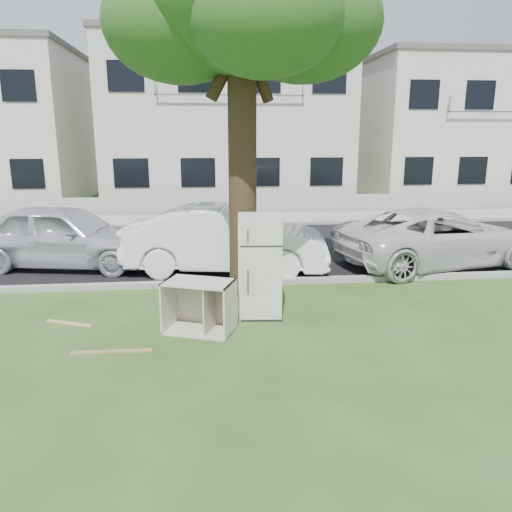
{
  "coord_description": "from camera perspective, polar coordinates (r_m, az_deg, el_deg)",
  "views": [
    {
      "loc": [
        -1.14,
        -7.8,
        3.15
      ],
      "look_at": [
        -0.27,
        0.6,
        1.09
      ],
      "focal_mm": 35.0,
      "sensor_mm": 36.0,
      "label": 1
    }
  ],
  "objects": [
    {
      "name": "ground",
      "position": [
        8.49,
        2.22,
        -8.08
      ],
      "size": [
        120.0,
        120.0,
        0.0
      ],
      "primitive_type": "plane",
      "color": "#284619"
    },
    {
      "name": "low_wall",
      "position": [
        20.62,
        -2.73,
        5.9
      ],
      "size": [
        120.0,
        0.15,
        0.7
      ],
      "primitive_type": "cube",
      "color": "gray",
      "rests_on": "ground"
    },
    {
      "name": "car_left",
      "position": [
        12.89,
        -21.08,
        2.17
      ],
      "size": [
        4.8,
        2.64,
        1.55
      ],
      "primitive_type": "imported",
      "rotation": [
        0.0,
        0.0,
        1.38
      ],
      "color": "silver",
      "rests_on": "ground"
    },
    {
      "name": "cabinet",
      "position": [
        8.22,
        -6.48,
        -5.72
      ],
      "size": [
        1.26,
        1.02,
        0.85
      ],
      "primitive_type": "cube",
      "rotation": [
        0.0,
        0.0,
        -0.36
      ],
      "color": "silver",
      "rests_on": "ground"
    },
    {
      "name": "road",
      "position": [
        14.2,
        -1.19,
        0.92
      ],
      "size": [
        120.0,
        7.0,
        0.01
      ],
      "primitive_type": "cube",
      "color": "black",
      "rests_on": "ground"
    },
    {
      "name": "townhouse_center",
      "position": [
        25.33,
        -3.47,
        15.0
      ],
      "size": [
        11.22,
        8.16,
        7.44
      ],
      "color": "beige",
      "rests_on": "ground"
    },
    {
      "name": "fridge",
      "position": [
        8.76,
        0.42,
        -1.14
      ],
      "size": [
        0.79,
        0.75,
        1.81
      ],
      "primitive_type": "cube",
      "rotation": [
        0.0,
        0.0,
        -0.07
      ],
      "color": "silver",
      "rests_on": "ground"
    },
    {
      "name": "kerb_near",
      "position": [
        10.78,
        0.39,
        -3.27
      ],
      "size": [
        120.0,
        0.18,
        0.12
      ],
      "primitive_type": "cube",
      "color": "gray",
      "rests_on": "ground"
    },
    {
      "name": "car_center",
      "position": [
        11.61,
        -3.4,
        1.88
      ],
      "size": [
        4.89,
        2.33,
        1.55
      ],
      "primitive_type": "imported",
      "rotation": [
        0.0,
        0.0,
        1.42
      ],
      "color": "white",
      "rests_on": "ground"
    },
    {
      "name": "sidewalk",
      "position": [
        19.09,
        -2.44,
        4.23
      ],
      "size": [
        120.0,
        2.8,
        0.01
      ],
      "primitive_type": "cube",
      "color": "gray",
      "rests_on": "ground"
    },
    {
      "name": "kerb_far",
      "position": [
        17.67,
        -2.15,
        3.44
      ],
      "size": [
        120.0,
        0.18,
        0.12
      ],
      "primitive_type": "cube",
      "color": "gray",
      "rests_on": "ground"
    },
    {
      "name": "plank_c",
      "position": [
        8.58,
        -8.69,
        -7.92
      ],
      "size": [
        0.18,
        0.78,
        0.02
      ],
      "primitive_type": "cube",
      "rotation": [
        0.0,
        0.0,
        1.45
      ],
      "color": "tan",
      "rests_on": "ground"
    },
    {
      "name": "plank_b",
      "position": [
        9.17,
        -20.55,
        -7.21
      ],
      "size": [
        0.86,
        0.42,
        0.02
      ],
      "primitive_type": "cube",
      "rotation": [
        0.0,
        0.0,
        -0.38
      ],
      "color": "tan",
      "rests_on": "ground"
    },
    {
      "name": "plank_a",
      "position": [
        7.85,
        -16.15,
        -10.44
      ],
      "size": [
        1.19,
        0.12,
        0.02
      ],
      "primitive_type": "cube",
      "rotation": [
        0.0,
        0.0,
        -0.02
      ],
      "color": "olive",
      "rests_on": "ground"
    },
    {
      "name": "car_right",
      "position": [
        13.01,
        20.12,
        2.03
      ],
      "size": [
        5.44,
        3.4,
        1.4
      ],
      "primitive_type": "imported",
      "rotation": [
        0.0,
        0.0,
        1.8
      ],
      "color": "silver",
      "rests_on": "ground"
    },
    {
      "name": "townhouse_right",
      "position": [
        28.51,
        22.14,
        13.3
      ],
      "size": [
        10.2,
        8.16,
        6.84
      ],
      "color": "silver",
      "rests_on": "ground"
    }
  ]
}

